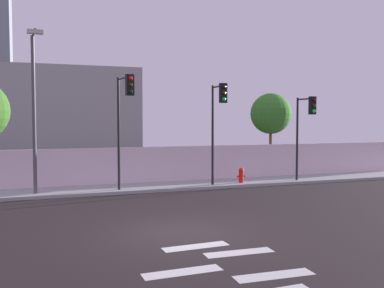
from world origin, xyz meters
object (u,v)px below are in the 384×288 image
at_px(fire_hydrant, 241,175).
at_px(roadside_tree_midleft, 271,114).
at_px(traffic_light_left, 306,120).
at_px(street_lamp_curbside, 34,101).
at_px(traffic_light_right, 218,112).
at_px(traffic_light_center, 124,108).

distance_m(fire_hydrant, roadside_tree_midleft, 5.56).
height_order(traffic_light_left, street_lamp_curbside, street_lamp_curbside).
height_order(traffic_light_right, roadside_tree_midleft, traffic_light_right).
relative_size(traffic_light_center, street_lamp_curbside, 0.75).
bearing_deg(traffic_light_right, traffic_light_center, 179.90).
bearing_deg(traffic_light_center, traffic_light_right, -0.10).
distance_m(traffic_light_left, fire_hydrant, 4.36).
xyz_separation_m(traffic_light_right, street_lamp_curbside, (-8.19, 0.69, 0.45)).
relative_size(traffic_light_center, traffic_light_right, 1.05).
relative_size(traffic_light_right, roadside_tree_midleft, 0.99).
bearing_deg(fire_hydrant, street_lamp_curbside, -179.07).
height_order(fire_hydrant, roadside_tree_midleft, roadside_tree_midleft).
distance_m(traffic_light_center, roadside_tree_midleft, 10.29).
bearing_deg(traffic_light_center, fire_hydrant, 7.86).
height_order(traffic_light_left, traffic_light_right, traffic_light_right).
bearing_deg(roadside_tree_midleft, traffic_light_right, -142.37).
bearing_deg(street_lamp_curbside, traffic_light_right, -4.82).
xyz_separation_m(traffic_light_center, roadside_tree_midleft, (9.53, 3.89, -0.18)).
relative_size(street_lamp_curbside, fire_hydrant, 8.96).
bearing_deg(traffic_light_left, traffic_light_center, -179.63).
height_order(traffic_light_center, fire_hydrant, traffic_light_center).
distance_m(traffic_light_center, traffic_light_right, 4.47).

